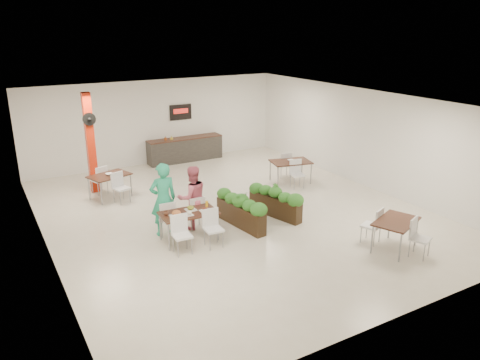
% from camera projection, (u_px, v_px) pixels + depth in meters
% --- Properties ---
extents(ground, '(12.00, 12.00, 0.00)m').
position_uv_depth(ground, '(233.00, 212.00, 13.51)').
color(ground, beige).
rests_on(ground, ground).
extents(room_shell, '(10.10, 12.10, 3.22)m').
position_uv_depth(room_shell, '(232.00, 145.00, 12.88)').
color(room_shell, white).
rests_on(room_shell, ground).
extents(red_column, '(0.40, 0.41, 3.20)m').
position_uv_depth(red_column, '(90.00, 142.00, 14.69)').
color(red_column, red).
rests_on(red_column, ground).
extents(service_counter, '(3.00, 0.64, 2.20)m').
position_uv_depth(service_counter, '(185.00, 149.00, 18.48)').
color(service_counter, '#282624').
rests_on(service_counter, ground).
extents(main_table, '(1.44, 1.69, 0.92)m').
position_uv_depth(main_table, '(188.00, 217.00, 11.55)').
color(main_table, black).
rests_on(main_table, ground).
extents(diner_man, '(0.72, 0.50, 1.91)m').
position_uv_depth(diner_man, '(163.00, 199.00, 11.80)').
color(diner_man, '#26A87B').
rests_on(diner_man, ground).
extents(diner_woman, '(0.87, 0.69, 1.71)m').
position_uv_depth(diner_woman, '(192.00, 198.00, 12.21)').
color(diner_woman, '#D86079').
rests_on(diner_woman, ground).
extents(planter_left, '(0.60, 1.88, 0.99)m').
position_uv_depth(planter_left, '(241.00, 209.00, 12.42)').
color(planter_left, black).
rests_on(planter_left, ground).
extents(planter_right, '(0.77, 1.79, 0.95)m').
position_uv_depth(planter_right, '(275.00, 200.00, 13.09)').
color(planter_right, black).
rests_on(planter_right, ground).
extents(side_table_a, '(1.38, 1.67, 0.92)m').
position_uv_depth(side_table_a, '(110.00, 179.00, 14.44)').
color(side_table_a, black).
rests_on(side_table_a, ground).
extents(side_table_b, '(1.48, 1.67, 0.92)m').
position_uv_depth(side_table_b, '(291.00, 164.00, 15.89)').
color(side_table_b, black).
rests_on(side_table_b, ground).
extents(side_table_c, '(1.40, 1.66, 0.92)m').
position_uv_depth(side_table_c, '(396.00, 225.00, 11.08)').
color(side_table_c, black).
rests_on(side_table_c, ground).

